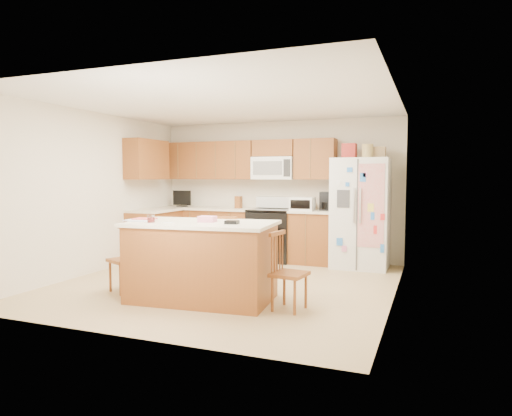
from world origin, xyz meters
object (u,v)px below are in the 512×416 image
at_px(windsor_chair_right, 288,273).
at_px(windsor_chair_back, 225,254).
at_px(island, 202,261).
at_px(refrigerator, 361,212).
at_px(windsor_chair_left, 127,259).
at_px(stove, 272,234).

bearing_deg(windsor_chair_right, windsor_chair_back, 150.22).
xyz_separation_m(island, windsor_chair_right, (1.09, -0.01, -0.06)).
xyz_separation_m(refrigerator, windsor_chair_left, (-2.58, -2.73, -0.49)).
bearing_deg(refrigerator, stove, 177.70).
relative_size(windsor_chair_left, windsor_chair_back, 0.92).
height_order(windsor_chair_left, windsor_chair_right, windsor_chair_left).
distance_m(stove, windsor_chair_left, 2.97).
height_order(stove, windsor_chair_left, stove).
height_order(stove, island, stove).
xyz_separation_m(refrigerator, island, (-1.50, -2.72, -0.44)).
bearing_deg(windsor_chair_right, refrigerator, 81.54).
xyz_separation_m(island, windsor_chair_left, (-1.09, -0.01, -0.06)).
relative_size(stove, island, 0.60).
bearing_deg(island, refrigerator, 61.15).
bearing_deg(stove, island, -88.47).
distance_m(windsor_chair_back, windsor_chair_right, 1.23).
bearing_deg(refrigerator, windsor_chair_back, -124.81).
distance_m(windsor_chair_left, windsor_chair_right, 2.18).
distance_m(stove, refrigerator, 1.63).
distance_m(refrigerator, windsor_chair_right, 2.80).
bearing_deg(windsor_chair_back, refrigerator, 55.19).
height_order(refrigerator, island, refrigerator).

